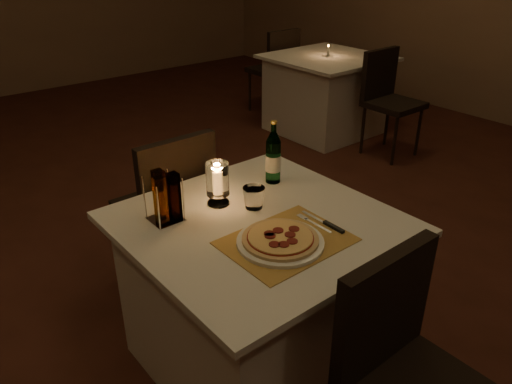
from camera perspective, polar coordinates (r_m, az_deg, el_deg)
floor at (r=2.63m, az=-2.63°, el=-14.56°), size 8.00×10.00×0.02m
main_table at (r=2.18m, az=0.34°, el=-11.63°), size 1.00×1.00×0.74m
chair_near at (r=1.72m, az=16.57°, el=-18.15°), size 0.42×0.42×0.90m
chair_far at (r=2.59m, az=-9.80°, el=-0.71°), size 0.42×0.42×0.90m
placemat at (r=1.85m, az=3.48°, el=-5.63°), size 0.45×0.34×0.00m
plate at (r=1.82m, az=2.79°, el=-5.72°), size 0.32×0.32×0.01m
pizza at (r=1.81m, az=2.80°, el=-5.30°), size 0.28×0.28×0.02m
fork at (r=1.96m, az=6.37°, el=-3.45°), size 0.02×0.18×0.00m
knife at (r=1.95m, az=8.37°, el=-3.73°), size 0.02×0.22×0.01m
tumbler at (r=2.05m, az=-0.25°, el=-0.65°), size 0.09×0.09×0.09m
water_bottle at (r=2.24m, az=1.98°, el=3.91°), size 0.07×0.07×0.29m
hurricane_candle at (r=2.05m, az=-4.43°, el=1.32°), size 0.10×0.10×0.19m
cruet_caddy at (r=1.96m, az=-10.36°, el=-0.80°), size 0.12×0.12×0.21m
neighbor_table_right at (r=5.01m, az=7.92°, el=11.03°), size 1.00×1.00×0.74m
neighbor_chair_ra at (r=4.52m, az=14.74°, el=10.98°), size 0.42×0.42×0.90m
neighbor_chair_rb at (r=5.46m, az=2.43°, el=14.48°), size 0.42×0.42×0.90m
neighbor_candle_right at (r=4.91m, az=8.24°, el=15.67°), size 0.03×0.03×0.11m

